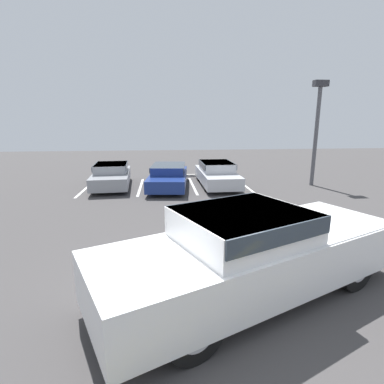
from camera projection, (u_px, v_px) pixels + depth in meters
The scene contains 11 objects.
ground_plane at pixel (215, 308), 5.43m from camera, with size 60.00×60.00×0.00m, color #423F3F.
stall_stripe_a at pixel (86, 188), 15.09m from camera, with size 0.12×4.14×0.01m, color white.
stall_stripe_b at pixel (141, 187), 15.36m from camera, with size 0.12×4.14×0.01m, color white.
stall_stripe_c at pixel (193, 186), 15.62m from camera, with size 0.12×4.14×0.01m, color white.
stall_stripe_d at pixel (244, 185), 15.89m from camera, with size 0.12×4.14×0.01m, color white.
pickup_truck at pixel (255, 251), 5.70m from camera, with size 6.52×4.44×1.75m.
parked_sedan_a at pixel (112, 175), 15.21m from camera, with size 2.02×4.32×1.19m.
parked_sedan_b at pixel (169, 175), 15.16m from camera, with size 2.23×4.80×1.14m.
parked_sedan_c at pixel (217, 173), 15.60m from camera, with size 1.77×4.59×1.22m.
light_post at pixel (317, 123), 15.04m from camera, with size 0.70×0.36×5.23m.
wheel_stop_curb at pixel (189, 176), 18.10m from camera, with size 1.74×0.20×0.14m, color #B7B2A8.
Camera 1 is at (-0.89, -4.73, 3.31)m, focal length 28.00 mm.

